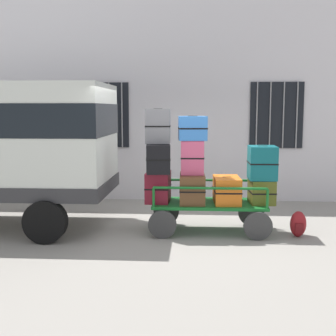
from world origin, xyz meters
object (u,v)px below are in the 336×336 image
at_px(suitcase_midright_bottom, 262,191).
at_px(suitcase_left_bottom, 158,187).
at_px(suitcase_left_top, 158,126).
at_px(luggage_cart, 209,209).
at_px(backpack, 298,224).
at_px(suitcase_center_bottom, 227,190).
at_px(suitcase_midleft_middle, 192,157).
at_px(suitcase_left_middle, 158,158).
at_px(suitcase_midleft_bottom, 192,188).
at_px(suitcase_midright_middle, 262,163).
at_px(suitcase_midleft_top, 193,128).

bearing_deg(suitcase_midright_bottom, suitcase_left_bottom, 178.94).
bearing_deg(suitcase_left_top, luggage_cart, -1.11).
relative_size(luggage_cart, backpack, 4.66).
bearing_deg(suitcase_center_bottom, suitcase_midleft_middle, -179.61).
xyz_separation_m(suitcase_center_bottom, suitcase_midright_bottom, (0.60, 0.01, -0.02)).
bearing_deg(suitcase_midright_bottom, suitcase_left_middle, -180.00).
distance_m(suitcase_left_middle, suitcase_center_bottom, 1.32).
xyz_separation_m(suitcase_midright_bottom, backpack, (0.59, -0.23, -0.51)).
relative_size(suitcase_left_top, suitcase_midleft_bottom, 0.76).
distance_m(suitcase_left_top, suitcase_midright_bottom, 2.12).
bearing_deg(suitcase_midleft_bottom, suitcase_midright_middle, -0.46).
xyz_separation_m(suitcase_midleft_middle, backpack, (1.79, -0.22, -1.10)).
height_order(suitcase_left_top, suitcase_center_bottom, suitcase_left_top).
distance_m(suitcase_midleft_middle, suitcase_midright_bottom, 1.33).
height_order(suitcase_left_top, backpack, suitcase_left_top).
height_order(suitcase_left_bottom, suitcase_center_bottom, suitcase_left_bottom).
xyz_separation_m(suitcase_midleft_bottom, suitcase_midleft_middle, (0.00, -0.02, 0.54)).
height_order(luggage_cart, suitcase_left_middle, suitcase_left_middle).
xyz_separation_m(suitcase_midleft_middle, suitcase_center_bottom, (0.60, 0.00, -0.57)).
distance_m(suitcase_left_top, suitcase_midleft_top, 0.60).
height_order(luggage_cart, suitcase_midright_bottom, suitcase_midright_bottom).
height_order(suitcase_midright_bottom, backpack, suitcase_midright_bottom).
distance_m(suitcase_left_top, suitcase_center_bottom, 1.63).
xyz_separation_m(suitcase_left_bottom, suitcase_midright_middle, (1.80, -0.03, 0.44)).
xyz_separation_m(suitcase_left_middle, suitcase_midright_middle, (1.80, 0.00, -0.07)).
bearing_deg(suitcase_midright_bottom, suitcase_midleft_top, -179.41).
xyz_separation_m(luggage_cart, suitcase_midright_bottom, (0.90, -0.01, 0.33)).
bearing_deg(suitcase_left_middle, suitcase_left_top, 90.00).
relative_size(suitcase_midleft_bottom, suitcase_midright_bottom, 1.44).
relative_size(luggage_cart, suitcase_center_bottom, 2.80).
distance_m(suitcase_midleft_top, suitcase_midright_bottom, 1.62).
height_order(suitcase_left_bottom, suitcase_midright_bottom, suitcase_left_bottom).
distance_m(suitcase_midright_middle, backpack, 1.20).
xyz_separation_m(suitcase_left_middle, backpack, (2.39, -0.23, -1.09)).
xyz_separation_m(suitcase_midleft_top, suitcase_midright_middle, (1.20, 0.01, -0.59)).
distance_m(suitcase_left_top, suitcase_midleft_bottom, 1.24).
bearing_deg(suitcase_left_middle, backpack, -5.39).
xyz_separation_m(suitcase_left_middle, suitcase_left_top, (0.00, 0.03, 0.55)).
relative_size(suitcase_left_middle, backpack, 1.79).
xyz_separation_m(suitcase_left_middle, suitcase_midright_bottom, (1.80, 0.00, -0.57)).
height_order(suitcase_left_bottom, suitcase_midleft_top, suitcase_midleft_top).
xyz_separation_m(suitcase_left_bottom, suitcase_midleft_middle, (0.60, -0.04, 0.53)).
relative_size(suitcase_left_bottom, suitcase_midright_bottom, 1.15).
bearing_deg(suitcase_midleft_top, suitcase_left_top, 176.13).
distance_m(suitcase_midleft_bottom, suitcase_midleft_middle, 0.54).
height_order(suitcase_midright_middle, backpack, suitcase_midright_middle).
relative_size(suitcase_left_bottom, suitcase_left_top, 1.06).
height_order(luggage_cart, suitcase_midright_middle, suitcase_midright_middle).
relative_size(suitcase_left_middle, suitcase_midleft_bottom, 0.99).
xyz_separation_m(suitcase_left_top, suitcase_midright_middle, (1.80, -0.03, -0.62)).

